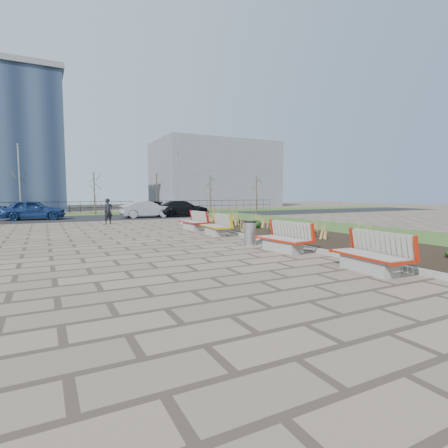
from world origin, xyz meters
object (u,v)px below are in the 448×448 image
bench_b (282,237)px  bench_c (215,225)px  lamp_west (20,181)px  car_blue (34,210)px  car_black (183,208)px  pedestrian (108,211)px  car_silver (147,209)px  lamp_east (177,183)px  bench_d (192,221)px  litter_bin (250,233)px  bench_a (369,253)px

bench_b → bench_c: (0.00, 5.35, 0.00)m
bench_c → lamp_west: size_ratio=0.35×
bench_c → car_blue: 17.02m
car_black → bench_c: bearing=167.1°
bench_b → pedestrian: size_ratio=1.24×
car_silver → lamp_west: (-9.32, 5.58, 2.32)m
lamp_west → bench_b: bearing=-69.8°
lamp_east → car_blue: bearing=-162.4°
bench_c → pedestrian: 9.34m
car_blue → lamp_east: bearing=-65.7°
bench_d → litter_bin: bench_d is taller
bench_b → bench_c: 5.35m
pedestrian → car_blue: (-4.41, 6.41, -0.07)m
car_silver → lamp_west: size_ratio=0.70×
car_blue → bench_b: bearing=-152.0°
bench_a → bench_c: 8.97m
bench_d → lamp_west: lamp_west is taller
car_blue → bench_a: bearing=-154.9°
litter_bin → car_blue: 20.11m
bench_d → lamp_east: 17.25m
litter_bin → lamp_east: (5.17, 22.65, 2.59)m
car_silver → bench_b: bearing=178.0°
pedestrian → car_blue: size_ratio=0.38×
bench_d → pedestrian: size_ratio=1.24×
bench_d → car_silver: bearing=86.0°
bench_a → car_blue: 25.30m
litter_bin → car_blue: car_blue is taller
bench_a → bench_b: 3.62m
bench_a → bench_b: (0.00, 3.62, 0.00)m
lamp_west → car_blue: bearing=-75.9°
bench_c → lamp_east: (5.00, 19.16, 2.54)m
bench_d → car_black: bearing=69.6°
bench_a → lamp_west: bearing=111.9°
lamp_west → lamp_east: size_ratio=1.00×
bench_b → bench_c: size_ratio=1.00×
bench_c → litter_bin: bench_c is taller
bench_c → litter_bin: 3.50m
bench_a → pedestrian: pedestrian is taller
bench_c → lamp_east: bearing=79.8°
bench_c → lamp_west: 21.32m
bench_c → car_black: car_black is taller
lamp_east → car_black: bearing=-104.8°
bench_b → litter_bin: size_ratio=2.32×
bench_b → lamp_west: 26.23m
litter_bin → lamp_east: lamp_east is taller
car_black → car_silver: bearing=92.3°
bench_d → bench_c: bearing=-92.3°
bench_b → car_blue: car_blue is taller
bench_a → car_silver: bearing=93.4°
bench_a → lamp_east: lamp_east is taller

